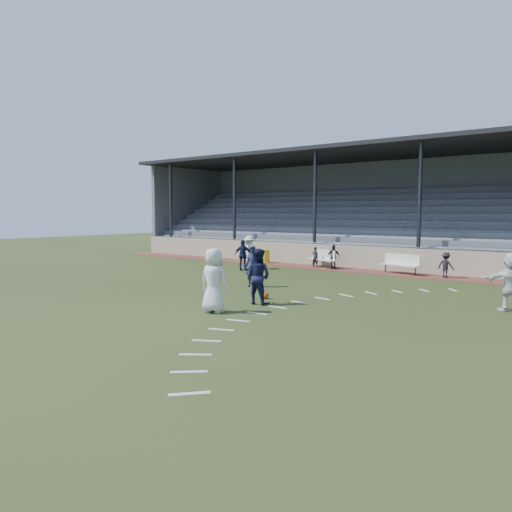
% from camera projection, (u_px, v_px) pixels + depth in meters
% --- Properties ---
extents(ground, '(90.00, 90.00, 0.00)m').
position_uv_depth(ground, '(212.00, 298.00, 17.49)').
color(ground, '#2A3817').
rests_on(ground, ground).
extents(cinder_track, '(34.00, 2.00, 0.02)m').
position_uv_depth(cinder_track, '(352.00, 270.00, 25.70)').
color(cinder_track, '#5B2B24').
rests_on(cinder_track, ground).
extents(retaining_wall, '(34.00, 0.18, 1.20)m').
position_uv_depth(retaining_wall, '(362.00, 257.00, 26.47)').
color(retaining_wall, '#B7AB8D').
rests_on(retaining_wall, ground).
extents(bench_left, '(1.98, 1.27, 0.95)m').
position_uv_depth(bench_left, '(323.00, 257.00, 26.89)').
color(bench_left, white).
rests_on(bench_left, cinder_track).
extents(bench_right, '(2.04, 0.92, 0.95)m').
position_uv_depth(bench_right, '(401.00, 262.00, 24.09)').
color(bench_right, white).
rests_on(bench_right, cinder_track).
extents(trash_bin, '(0.48, 0.48, 0.77)m').
position_uv_depth(trash_bin, '(266.00, 256.00, 29.31)').
color(trash_bin, gold).
rests_on(trash_bin, cinder_track).
extents(football, '(0.24, 0.24, 0.24)m').
position_uv_depth(football, '(265.00, 295.00, 17.29)').
color(football, '#D6460C').
rests_on(football, ground).
extents(player_white_lead, '(1.03, 0.75, 1.93)m').
position_uv_depth(player_white_lead, '(214.00, 280.00, 14.87)').
color(player_white_lead, white).
rests_on(player_white_lead, ground).
extents(player_navy_lead, '(0.69, 0.54, 1.65)m').
position_uv_depth(player_navy_lead, '(253.00, 266.00, 19.98)').
color(player_navy_lead, '#141939').
rests_on(player_navy_lead, ground).
extents(player_navy_mid, '(0.94, 0.76, 1.82)m').
position_uv_depth(player_navy_mid, '(258.00, 276.00, 16.26)').
color(player_navy_mid, '#141939').
rests_on(player_navy_mid, ground).
extents(player_white_wing, '(1.19, 1.31, 1.77)m').
position_uv_depth(player_white_wing, '(250.00, 252.00, 26.27)').
color(player_white_wing, white).
rests_on(player_white_wing, ground).
extents(player_navy_wing, '(1.01, 0.76, 1.59)m').
position_uv_depth(player_navy_wing, '(243.00, 255.00, 25.53)').
color(player_navy_wing, '#141939').
rests_on(player_navy_wing, ground).
extents(player_white_back, '(1.71, 1.36, 1.82)m').
position_uv_depth(player_white_back, '(511.00, 281.00, 15.11)').
color(player_white_back, white).
rests_on(player_white_back, ground).
extents(sub_left_near, '(0.41, 0.27, 1.09)m').
position_uv_depth(sub_left_near, '(315.00, 257.00, 27.04)').
color(sub_left_near, black).
rests_on(sub_left_near, cinder_track).
extents(sub_left_far, '(0.77, 0.42, 1.25)m').
position_uv_depth(sub_left_far, '(334.00, 257.00, 26.30)').
color(sub_left_far, black).
rests_on(sub_left_far, cinder_track).
extents(sub_right, '(0.81, 0.56, 1.16)m').
position_uv_depth(sub_right, '(446.00, 265.00, 22.68)').
color(sub_right, black).
rests_on(sub_right, cinder_track).
extents(grandstand, '(34.60, 9.00, 6.61)m').
position_uv_depth(grandstand, '(398.00, 225.00, 30.00)').
color(grandstand, slate).
rests_on(grandstand, ground).
extents(penalty_arc, '(3.89, 14.63, 0.01)m').
position_uv_depth(penalty_arc, '(312.00, 312.00, 14.95)').
color(penalty_arc, silver).
rests_on(penalty_arc, ground).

